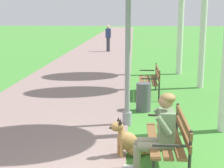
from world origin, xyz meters
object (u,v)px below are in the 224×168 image
object	(u,v)px
park_bench_mid	(151,78)
dog_shepherd	(130,142)
park_bench_near	(171,136)
lamp_post_near	(128,25)
pedestrian_distant	(108,38)
person_seated_on_near_bench	(159,131)
litter_bin	(144,97)

from	to	relation	value
park_bench_mid	dog_shepherd	xyz separation A→B (m)	(-0.56, -4.39, -0.25)
park_bench_near	lamp_post_near	xyz separation A→B (m)	(-0.71, 1.97, 1.62)
dog_shepherd	park_bench_mid	bearing A→B (deg)	82.75
dog_shepherd	pedestrian_distant	distance (m)	15.70
park_bench_mid	dog_shepherd	world-z (taller)	park_bench_mid
park_bench_near	park_bench_mid	world-z (taller)	same
pedestrian_distant	person_seated_on_near_bench	bearing A→B (deg)	-83.16
litter_bin	pedestrian_distant	world-z (taller)	pedestrian_distant
person_seated_on_near_bench	park_bench_near	bearing A→B (deg)	51.10
park_bench_near	park_bench_mid	distance (m)	4.73
litter_bin	pedestrian_distant	size ratio (longest dim) A/B	0.42
pedestrian_distant	park_bench_mid	bearing A→B (deg)	-79.48
park_bench_mid	lamp_post_near	size ratio (longest dim) A/B	0.37
dog_shepherd	lamp_post_near	size ratio (longest dim) A/B	0.19
park_bench_mid	lamp_post_near	bearing A→B (deg)	-103.09
lamp_post_near	pedestrian_distant	size ratio (longest dim) A/B	2.49
park_bench_near	park_bench_mid	bearing A→B (deg)	90.82
park_bench_near	lamp_post_near	distance (m)	2.65
park_bench_mid	litter_bin	world-z (taller)	park_bench_mid
person_seated_on_near_bench	litter_bin	distance (m)	3.38
person_seated_on_near_bench	lamp_post_near	distance (m)	2.71
lamp_post_near	litter_bin	bearing A→B (deg)	71.43
park_bench_mid	litter_bin	size ratio (longest dim) A/B	2.14
dog_shepherd	litter_bin	bearing A→B (deg)	83.88
park_bench_near	lamp_post_near	size ratio (longest dim) A/B	0.37
litter_bin	park_bench_near	bearing A→B (deg)	-83.94
park_bench_near	litter_bin	size ratio (longest dim) A/B	2.14
lamp_post_near	pedestrian_distant	xyz separation A→B (m)	(-1.44, 13.98, -1.29)
person_seated_on_near_bench	pedestrian_distant	size ratio (longest dim) A/B	0.76
person_seated_on_near_bench	pedestrian_distant	distance (m)	16.33
person_seated_on_near_bench	dog_shepherd	world-z (taller)	person_seated_on_near_bench
person_seated_on_near_bench	pedestrian_distant	bearing A→B (deg)	96.84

